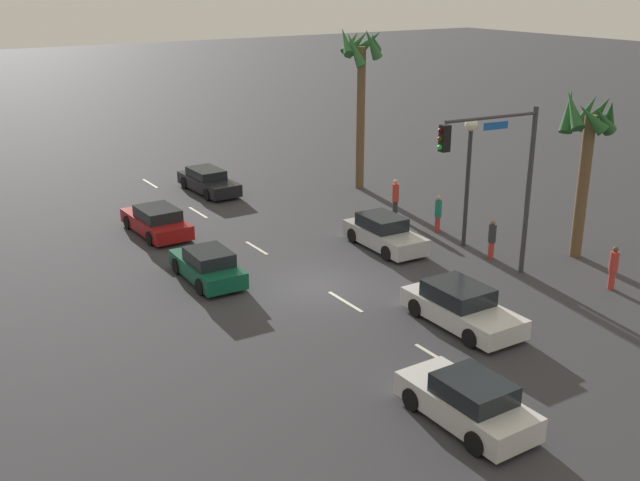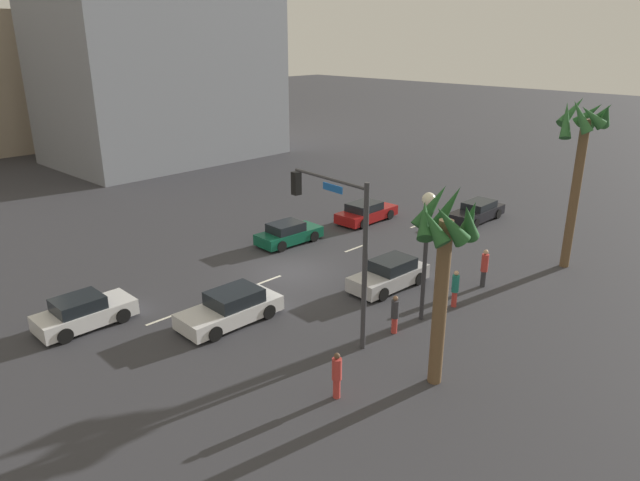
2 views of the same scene
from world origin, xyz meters
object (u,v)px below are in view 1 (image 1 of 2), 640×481
at_px(car_3, 208,181).
at_px(palm_tree_1, 587,136).
at_px(car_2, 208,266).
at_px(palm_tree_0, 360,68).
at_px(car_1, 157,221).
at_px(car_0, 468,402).
at_px(car_5, 384,233).
at_px(pedestrian_0, 492,238).
at_px(car_4, 461,307).
at_px(pedestrian_1, 395,197).
at_px(pedestrian_3, 613,267).
at_px(pedestrian_2, 438,213).
at_px(streetlamp, 469,157).
at_px(traffic_signal, 502,168).

xyz_separation_m(car_3, palm_tree_1, (17.56, 8.82, 4.54)).
bearing_deg(car_2, palm_tree_1, 67.86).
bearing_deg(palm_tree_0, car_1, -82.68).
height_order(car_0, car_2, car_0).
xyz_separation_m(car_0, car_5, (-12.21, 6.48, 0.02)).
xyz_separation_m(car_3, pedestrian_0, (15.86, 5.67, 0.29)).
relative_size(car_0, palm_tree_0, 0.45).
xyz_separation_m(car_1, palm_tree_0, (-1.60, 12.46, 5.98)).
xyz_separation_m(car_2, car_5, (0.65, 8.06, 0.04)).
bearing_deg(car_4, car_3, -179.53).
height_order(car_0, car_3, car_0).
bearing_deg(pedestrian_1, pedestrian_3, 6.29).
bearing_deg(palm_tree_1, car_5, -129.81).
relative_size(pedestrian_2, palm_tree_0, 0.20).
height_order(car_3, palm_tree_0, palm_tree_0).
bearing_deg(car_3, pedestrian_1, 32.48).
relative_size(car_0, car_1, 0.89).
bearing_deg(car_0, car_5, 152.06).
height_order(car_4, palm_tree_0, palm_tree_0).
height_order(car_2, palm_tree_1, palm_tree_1).
bearing_deg(streetlamp, pedestrian_2, 172.15).
xyz_separation_m(traffic_signal, pedestrian_1, (-8.43, 1.68, -3.44)).
height_order(palm_tree_0, palm_tree_1, palm_tree_0).
relative_size(car_1, palm_tree_1, 0.64).
bearing_deg(streetlamp, car_5, -118.52).
relative_size(car_2, pedestrian_1, 2.13).
bearing_deg(car_1, car_0, 3.50).
relative_size(car_3, car_5, 1.09).
relative_size(car_4, pedestrian_1, 2.36).
height_order(car_4, pedestrian_0, pedestrian_0).
distance_m(car_0, car_1, 19.35).
relative_size(car_4, car_5, 1.04).
bearing_deg(car_3, car_1, -43.40).
distance_m(car_1, car_3, 7.30).
height_order(car_5, pedestrian_0, pedestrian_0).
bearing_deg(pedestrian_3, car_3, -161.15).
relative_size(streetlamp, palm_tree_1, 0.80).
distance_m(car_0, streetlamp, 14.63).
bearing_deg(pedestrian_0, traffic_signal, -42.14).
distance_m(car_5, traffic_signal, 6.57).
height_order(car_4, palm_tree_1, palm_tree_1).
xyz_separation_m(car_1, palm_tree_1, (12.25, 13.83, 4.52)).
bearing_deg(pedestrian_0, car_0, -47.31).
distance_m(traffic_signal, palm_tree_1, 4.73).
height_order(car_5, streetlamp, streetlamp).
bearing_deg(car_4, car_1, -160.58).
bearing_deg(pedestrian_0, palm_tree_1, 61.67).
height_order(traffic_signal, pedestrian_1, traffic_signal).
bearing_deg(car_2, car_5, 85.40).
distance_m(car_0, pedestrian_0, 12.93).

